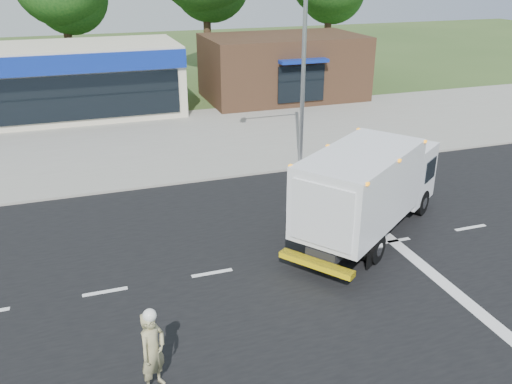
# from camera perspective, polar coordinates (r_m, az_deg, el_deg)

# --- Properties ---
(ground) EXTENTS (120.00, 120.00, 0.00)m
(ground) POSITION_cam_1_polar(r_m,az_deg,el_deg) (16.70, 5.43, -6.80)
(ground) COLOR #385123
(ground) RESTS_ON ground
(road_asphalt) EXTENTS (60.00, 14.00, 0.02)m
(road_asphalt) POSITION_cam_1_polar(r_m,az_deg,el_deg) (16.69, 5.43, -6.78)
(road_asphalt) COLOR black
(road_asphalt) RESTS_ON ground
(sidewalk) EXTENTS (60.00, 2.40, 0.12)m
(sidewalk) POSITION_cam_1_polar(r_m,az_deg,el_deg) (23.68, -2.60, 2.70)
(sidewalk) COLOR gray
(sidewalk) RESTS_ON ground
(parking_apron) EXTENTS (60.00, 9.00, 0.02)m
(parking_apron) POSITION_cam_1_polar(r_m,az_deg,el_deg) (29.03, -5.85, 6.36)
(parking_apron) COLOR gray
(parking_apron) RESTS_ON ground
(lane_markings) EXTENTS (55.20, 7.00, 0.01)m
(lane_markings) POSITION_cam_1_polar(r_m,az_deg,el_deg) (16.22, 11.80, -8.11)
(lane_markings) COLOR silver
(lane_markings) RESTS_ON road_asphalt
(ems_box_truck) EXTENTS (6.94, 5.87, 3.11)m
(ems_box_truck) POSITION_cam_1_polar(r_m,az_deg,el_deg) (17.48, 11.86, 0.74)
(ems_box_truck) COLOR black
(ems_box_truck) RESTS_ON ground
(emergency_worker) EXTENTS (0.80, 0.77, 1.95)m
(emergency_worker) POSITION_cam_1_polar(r_m,az_deg,el_deg) (11.73, -10.81, -16.05)
(emergency_worker) COLOR tan
(emergency_worker) RESTS_ON ground
(retail_strip_mall) EXTENTS (18.00, 6.20, 4.00)m
(retail_strip_mall) POSITION_cam_1_polar(r_m,az_deg,el_deg) (33.78, -23.73, 10.44)
(retail_strip_mall) COLOR beige
(retail_strip_mall) RESTS_ON ground
(brown_storefront) EXTENTS (10.00, 6.70, 4.00)m
(brown_storefront) POSITION_cam_1_polar(r_m,az_deg,el_deg) (36.18, 2.86, 13.01)
(brown_storefront) COLOR #382316
(brown_storefront) RESTS_ON ground
(traffic_signal_pole) EXTENTS (3.51, 0.25, 8.00)m
(traffic_signal_pole) POSITION_cam_1_polar(r_m,az_deg,el_deg) (22.66, 3.52, 14.48)
(traffic_signal_pole) COLOR gray
(traffic_signal_pole) RESTS_ON ground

